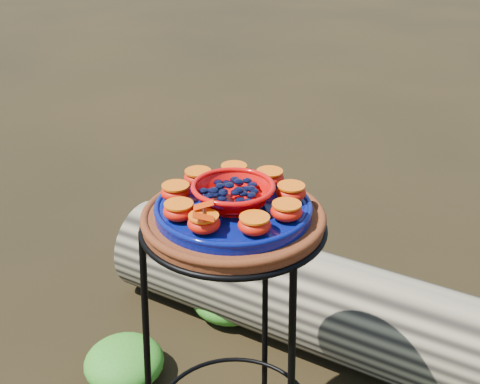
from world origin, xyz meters
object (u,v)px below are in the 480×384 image
at_px(cobalt_plate, 233,209).
at_px(red_bowl, 233,195).
at_px(plant_stand, 234,353).
at_px(driftwood_log, 359,316).
at_px(terracotta_saucer, 233,220).

height_order(cobalt_plate, red_bowl, red_bowl).
bearing_deg(plant_stand, driftwood_log, 67.92).
height_order(terracotta_saucer, driftwood_log, terracotta_saucer).
xyz_separation_m(plant_stand, terracotta_saucer, (0.00, 0.00, 0.37)).
relative_size(plant_stand, red_bowl, 4.22).
distance_m(terracotta_saucer, driftwood_log, 0.78).
bearing_deg(plant_stand, red_bowl, 0.00).
distance_m(terracotta_saucer, red_bowl, 0.06).
bearing_deg(driftwood_log, terracotta_saucer, -112.08).
bearing_deg(terracotta_saucer, driftwood_log, 67.92).
height_order(plant_stand, driftwood_log, plant_stand).
height_order(terracotta_saucer, cobalt_plate, cobalt_plate).
relative_size(red_bowl, driftwood_log, 0.10).
bearing_deg(red_bowl, driftwood_log, 67.92).
distance_m(cobalt_plate, red_bowl, 0.03).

